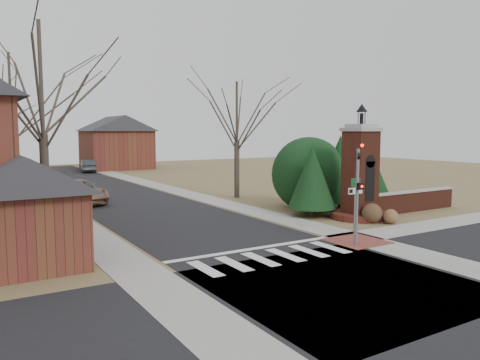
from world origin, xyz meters
TOP-DOWN VIEW (x-y plane):
  - ground at (0.00, 0.00)m, footprint 120.00×120.00m
  - main_street at (0.00, 22.00)m, footprint 8.00×70.00m
  - cross_street at (0.00, -3.00)m, footprint 120.00×8.00m
  - crosswalk_zone at (0.00, 0.80)m, footprint 8.00×2.20m
  - stop_bar at (0.00, 2.30)m, footprint 8.00×0.35m
  - sidewalk_right_main at (5.20, 22.00)m, footprint 2.00×60.00m
  - sidewalk_left at (-5.20, 22.00)m, footprint 2.00×60.00m
  - curb_apron at (4.80, 1.00)m, footprint 2.40×2.40m
  - traffic_signal_pole at (4.30, 0.57)m, footprint 0.28×0.41m
  - sign_post at (5.59, 1.99)m, footprint 0.90×0.07m
  - brick_gate_monument at (9.00, 4.99)m, footprint 3.20×3.20m
  - brick_garden_wall at (13.50, 5.00)m, footprint 7.50×0.50m
  - garage_left at (-8.52, 4.49)m, footprint 4.80×4.80m
  - house_distant_right at (7.99, 47.99)m, footprint 8.80×8.80m
  - evergreen_near at (7.20, 7.00)m, footprint 2.80×2.80m
  - evergreen_mid at (10.50, 8.20)m, footprint 3.40×3.40m
  - evergreen_far at (12.50, 7.20)m, footprint 2.40×2.40m
  - evergreen_mass at (9.00, 9.50)m, footprint 4.80×4.80m
  - bare_tree_0 at (-7.00, 9.00)m, footprint 8.05×8.05m
  - bare_tree_1 at (-7.00, 22.00)m, footprint 8.40×8.40m
  - bare_tree_3 at (7.50, 16.00)m, footprint 7.00×7.00m
  - pickup_truck at (-3.40, 19.21)m, footprint 3.52×6.18m
  - distant_car at (3.40, 44.41)m, footprint 2.37×4.82m
  - dry_shrub_left at (8.60, 3.67)m, footprint 1.08×1.08m
  - dry_shrub_right at (9.30, 3.00)m, footprint 0.80×0.80m

SIDE VIEW (x-z plane):
  - ground at x=0.00m, z-range 0.00..0.00m
  - main_street at x=0.00m, z-range 0.00..0.01m
  - cross_street at x=0.00m, z-range 0.00..0.01m
  - crosswalk_zone at x=0.00m, z-range 0.00..0.02m
  - stop_bar at x=0.00m, z-range 0.00..0.02m
  - sidewalk_right_main at x=5.20m, z-range 0.00..0.02m
  - sidewalk_left at x=-5.20m, z-range 0.00..0.02m
  - curb_apron at x=4.80m, z-range 0.00..0.02m
  - dry_shrub_right at x=9.30m, z-range 0.00..0.80m
  - dry_shrub_left at x=8.60m, z-range 0.00..1.08m
  - brick_garden_wall at x=13.50m, z-range 0.01..1.31m
  - distant_car at x=3.40m, z-range 0.00..1.52m
  - pickup_truck at x=-3.40m, z-range 0.00..1.63m
  - evergreen_far at x=12.50m, z-range 0.25..3.55m
  - sign_post at x=5.59m, z-range 0.57..3.32m
  - brick_gate_monument at x=9.00m, z-range -1.07..5.40m
  - garage_left at x=-8.52m, z-range 0.09..4.38m
  - evergreen_near at x=7.20m, z-range 0.25..4.35m
  - evergreen_mass at x=9.00m, z-range 0.00..4.80m
  - traffic_signal_pole at x=4.30m, z-range 0.34..4.84m
  - evergreen_mid at x=10.50m, z-range 0.25..4.95m
  - house_distant_right at x=7.99m, z-range 0.00..7.30m
  - bare_tree_3 at x=7.50m, z-range 1.84..11.54m
  - bare_tree_0 at x=-7.00m, z-range 2.12..13.27m
  - bare_tree_1 at x=-7.00m, z-range 2.21..13.85m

